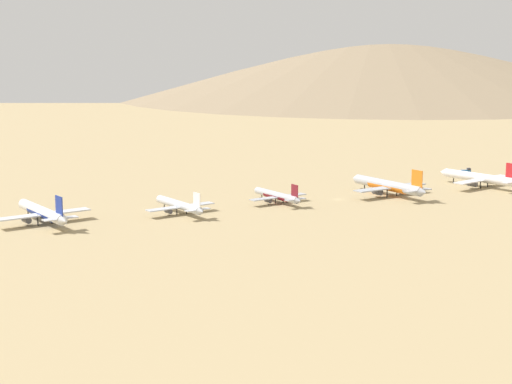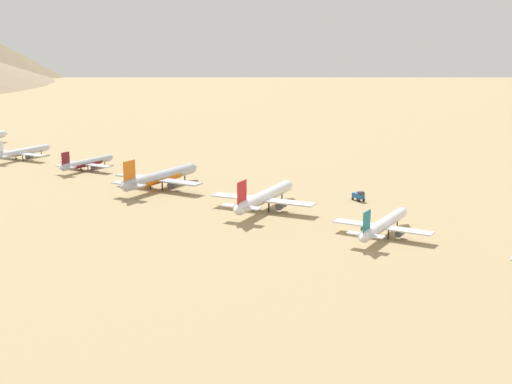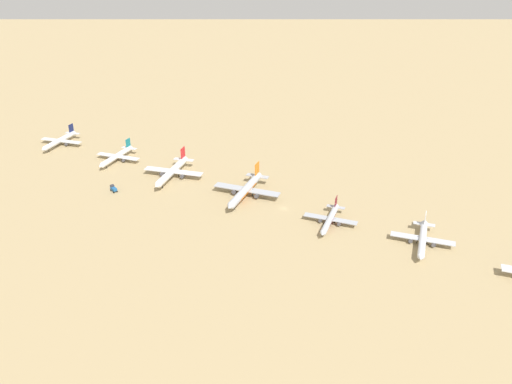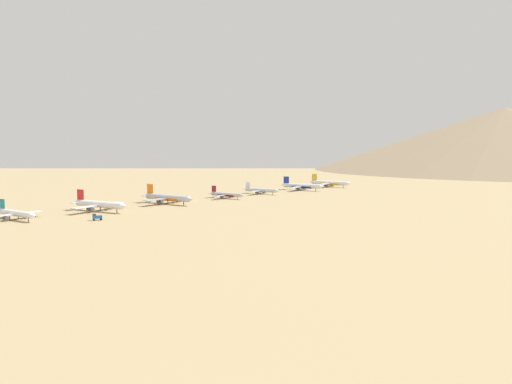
% 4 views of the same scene
% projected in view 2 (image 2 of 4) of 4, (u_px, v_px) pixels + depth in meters
% --- Properties ---
extents(ground_plane, '(2275.68, 2275.68, 0.00)m').
position_uv_depth(ground_plane, '(122.00, 180.00, 310.54)').
color(ground_plane, tan).
extents(parked_jet_1, '(39.87, 32.36, 11.50)m').
position_uv_depth(parked_jet_1, '(383.00, 225.00, 223.98)').
color(parked_jet_1, white).
rests_on(parked_jet_1, ground).
extents(parked_jet_2, '(48.84, 39.83, 14.09)m').
position_uv_depth(parked_jet_2, '(264.00, 197.00, 257.26)').
color(parked_jet_2, white).
rests_on(parked_jet_2, ground).
extents(parked_jet_3, '(50.77, 41.17, 14.66)m').
position_uv_depth(parked_jet_3, '(160.00, 177.00, 291.71)').
color(parked_jet_3, '#B2B7C1').
rests_on(parked_jet_3, ground).
extents(parked_jet_4, '(36.05, 29.24, 10.41)m').
position_uv_depth(parked_jet_4, '(87.00, 163.00, 331.51)').
color(parked_jet_4, '#B2B7C1').
rests_on(parked_jet_4, ground).
extents(parked_jet_5, '(38.87, 31.58, 11.21)m').
position_uv_depth(parked_jet_5, '(22.00, 152.00, 358.74)').
color(parked_jet_5, silver).
rests_on(parked_jet_5, ground).
extents(service_truck, '(4.73, 5.70, 3.90)m').
position_uv_depth(service_truck, '(359.00, 196.00, 271.51)').
color(service_truck, '#1E5999').
rests_on(service_truck, ground).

